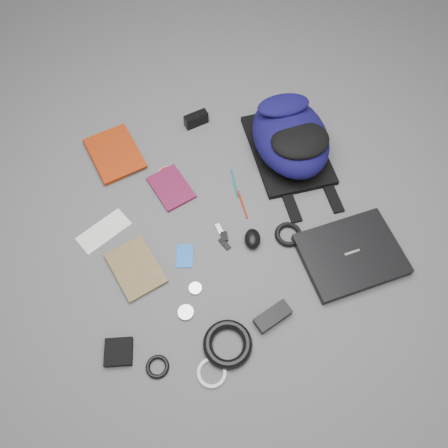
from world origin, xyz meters
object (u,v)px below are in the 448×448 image
object	(u,v)px
textbook_red	(93,163)
mouse	(253,239)
power_brick	(273,316)
backpack	(290,136)
comic_book	(116,279)
pouch	(119,352)
dvd_case	(171,188)
laptop	(351,254)
compact_camera	(196,119)

from	to	relation	value
textbook_red	mouse	bearing A→B (deg)	-57.14
textbook_red	mouse	size ratio (longest dim) A/B	3.05
mouse	power_brick	distance (m)	0.31
backpack	power_brick	xyz separation A→B (m)	(-0.32, -0.67, -0.08)
comic_book	mouse	bearing A→B (deg)	-14.50
mouse	pouch	xyz separation A→B (m)	(-0.57, -0.26, -0.01)
dvd_case	mouse	size ratio (longest dim) A/B	2.19
textbook_red	comic_book	bearing A→B (deg)	-101.59
textbook_red	comic_book	world-z (taller)	textbook_red
backpack	textbook_red	world-z (taller)	backpack
textbook_red	dvd_case	distance (m)	0.36
laptop	pouch	size ratio (longest dim) A/B	3.91
backpack	pouch	bearing A→B (deg)	-140.72
laptop	compact_camera	size ratio (longest dim) A/B	3.44
comic_book	pouch	bearing A→B (deg)	-113.26
power_brick	laptop	bearing A→B (deg)	3.65
compact_camera	pouch	world-z (taller)	compact_camera
comic_book	dvd_case	world-z (taller)	comic_book
laptop	dvd_case	size ratio (longest dim) A/B	1.93
comic_book	mouse	world-z (taller)	mouse
backpack	laptop	world-z (taller)	backpack
power_brick	pouch	bearing A→B (deg)	158.75
backpack	power_brick	size ratio (longest dim) A/B	3.56
backpack	textbook_red	xyz separation A→B (m)	(-0.81, 0.18, -0.08)
textbook_red	mouse	distance (m)	0.76
mouse	pouch	world-z (taller)	mouse
laptop	mouse	size ratio (longest dim) A/B	4.24
textbook_red	backpack	bearing A→B (deg)	-23.48
backpack	compact_camera	distance (m)	0.43
laptop	textbook_red	xyz separation A→B (m)	(-0.86, 0.72, -0.00)
compact_camera	pouch	size ratio (longest dim) A/B	1.13
backpack	compact_camera	bearing A→B (deg)	144.48
mouse	pouch	bearing A→B (deg)	-137.48
laptop	comic_book	distance (m)	0.88
backpack	compact_camera	size ratio (longest dim) A/B	4.49
backpack	pouch	distance (m)	1.07
comic_book	compact_camera	xyz separation A→B (m)	(0.49, 0.63, 0.02)
power_brick	compact_camera	bearing A→B (deg)	74.15
laptop	comic_book	xyz separation A→B (m)	(-0.86, 0.17, -0.01)
dvd_case	power_brick	world-z (taller)	power_brick
textbook_red	comic_book	xyz separation A→B (m)	(-0.01, -0.55, -0.01)
laptop	backpack	bearing A→B (deg)	93.11
pouch	backpack	bearing A→B (deg)	36.09
mouse	laptop	bearing A→B (deg)	-9.35
backpack	comic_book	bearing A→B (deg)	-152.89
compact_camera	power_brick	distance (m)	0.94
pouch	laptop	bearing A→B (deg)	5.75
mouse	pouch	size ratio (longest dim) A/B	0.92
backpack	laptop	distance (m)	0.55
dvd_case	pouch	size ratio (longest dim) A/B	2.02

